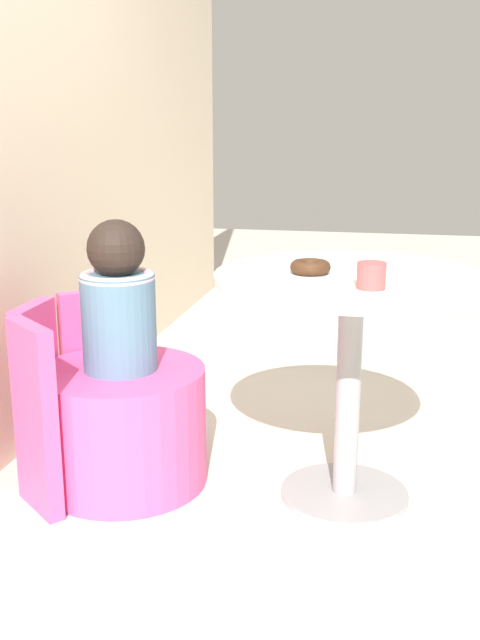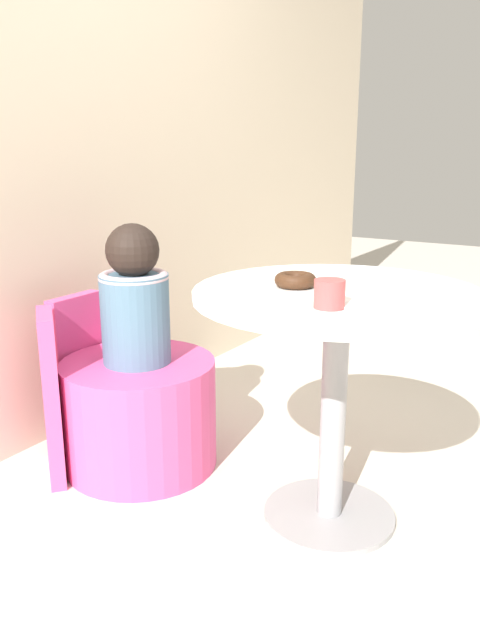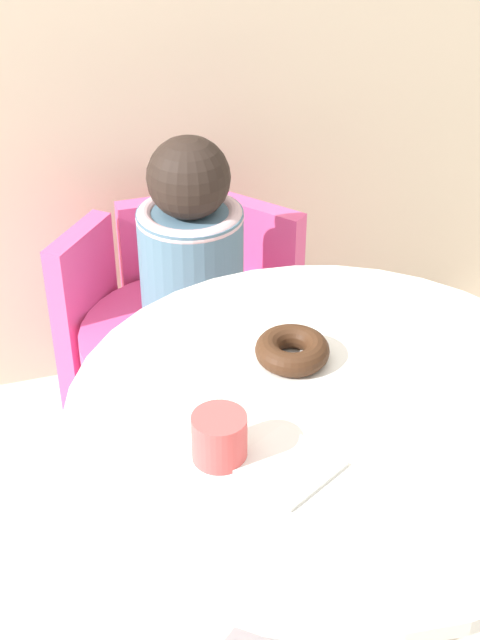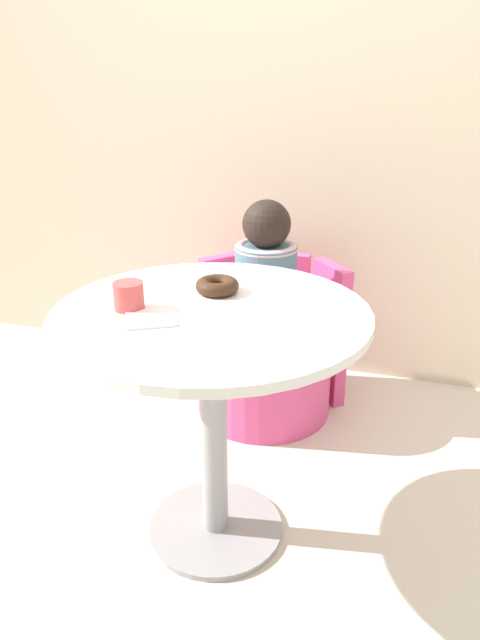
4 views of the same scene
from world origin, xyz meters
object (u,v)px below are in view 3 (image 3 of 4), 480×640
(donut, at_px, (292,350))
(cup, at_px, (219,437))
(child_figure, at_px, (191,248))
(round_table, at_px, (330,479))
(tub_chair, at_px, (196,395))

(donut, distance_m, cup, 0.25)
(child_figure, bearing_deg, cup, -101.34)
(donut, bearing_deg, child_figure, 91.64)
(child_figure, relative_size, donut, 3.99)
(child_figure, relative_size, cup, 6.18)
(round_table, distance_m, tub_chair, 0.80)
(round_table, bearing_deg, tub_chair, 93.45)
(child_figure, distance_m, cup, 0.79)
(tub_chair, bearing_deg, donut, -88.36)
(tub_chair, relative_size, child_figure, 1.13)
(round_table, distance_m, cup, 0.28)
(round_table, bearing_deg, cup, -163.01)
(round_table, xyz_separation_m, tub_chair, (-0.04, 0.71, -0.36))
(child_figure, height_order, cup, child_figure)
(donut, relative_size, cup, 1.55)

